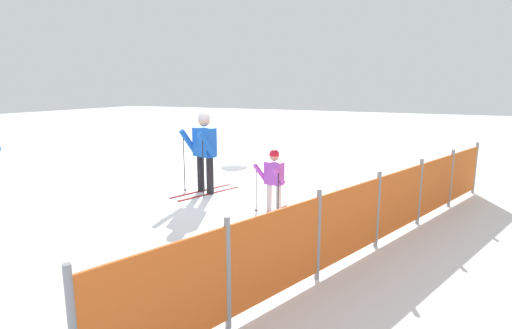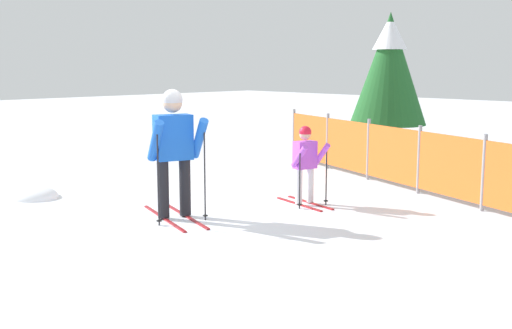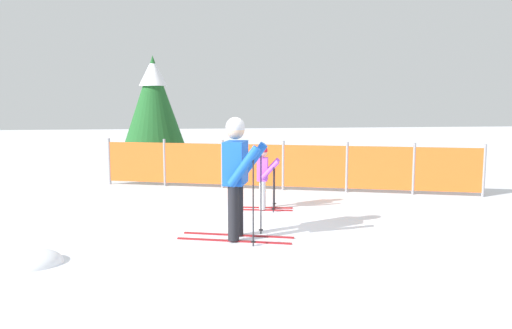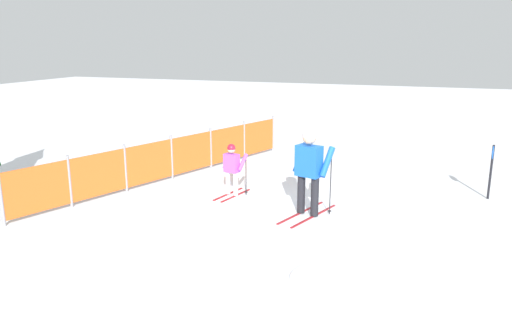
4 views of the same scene
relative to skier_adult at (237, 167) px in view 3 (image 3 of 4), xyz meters
The scene contains 6 objects.
ground_plane 1.05m from the skier_adult, 70.07° to the left, with size 60.00×60.00×0.00m, color white.
skier_adult is the anchor object (origin of this frame).
skier_child 2.05m from the skier_adult, 70.50° to the left, with size 1.13×0.56×1.17m.
safety_fence 4.11m from the skier_adult, 69.74° to the left, with size 7.95×2.79×1.10m.
conifer_far 7.63m from the skier_adult, 102.22° to the left, with size 1.74×1.74×3.24m.
snow_mound 2.95m from the skier_adult, 164.19° to the right, with size 0.86×0.73×0.34m, color white.
Camera 3 is at (-0.75, -7.09, 1.95)m, focal length 35.00 mm.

